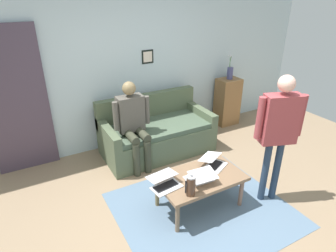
{
  "coord_description": "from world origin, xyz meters",
  "views": [
    {
      "loc": [
        1.62,
        2.11,
        2.44
      ],
      "look_at": [
        -0.03,
        -0.88,
        0.8
      ],
      "focal_mm": 31.02,
      "sensor_mm": 36.0,
      "label": 1
    }
  ],
  "objects": [
    {
      "name": "area_rug",
      "position": [
        -0.07,
        -0.08,
        0.0
      ],
      "size": [
        1.99,
        1.75,
        0.01
      ],
      "primitive_type": "cube",
      "color": "slate",
      "rests_on": "ground_plane"
    },
    {
      "name": "interior_door",
      "position": [
        1.65,
        -2.11,
        1.02
      ],
      "size": [
        0.82,
        0.09,
        2.05
      ],
      "color": "#493C4C",
      "rests_on": "ground_plane"
    },
    {
      "name": "person_seated",
      "position": [
        0.25,
        -1.41,
        0.73
      ],
      "size": [
        0.55,
        0.51,
        1.28
      ],
      "color": "#3A3C2C",
      "rests_on": "ground_plane"
    },
    {
      "name": "back_wall",
      "position": [
        -0.0,
        -2.2,
        1.35
      ],
      "size": [
        7.04,
        0.11,
        2.7
      ],
      "color": "silver",
      "rests_on": "ground_plane"
    },
    {
      "name": "flower_vase",
      "position": [
        -1.91,
        -1.93,
        1.03
      ],
      "size": [
        0.11,
        0.12,
        0.45
      ],
      "color": "#464878",
      "rests_on": "side_shelf"
    },
    {
      "name": "laptop_right",
      "position": [
        0.38,
        -0.21,
        0.47
      ],
      "size": [
        0.37,
        0.33,
        0.12
      ],
      "color": "silver",
      "rests_on": "coffee_table"
    },
    {
      "name": "laptop_left",
      "position": [
        -0.34,
        -0.28,
        0.47
      ],
      "size": [
        0.39,
        0.38,
        0.13
      ],
      "color": "silver",
      "rests_on": "coffee_table"
    },
    {
      "name": "person_standing",
      "position": [
        -0.91,
        0.13,
        1.03
      ],
      "size": [
        0.56,
        0.31,
        1.61
      ],
      "color": "#27394F",
      "rests_on": "ground_plane"
    },
    {
      "name": "couch",
      "position": [
        -0.22,
        -1.63,
        0.31
      ],
      "size": [
        1.73,
        0.88,
        0.88
      ],
      "color": "#525F45",
      "rests_on": "ground_plane"
    },
    {
      "name": "laptop_center",
      "position": [
        -0.02,
        -0.1,
        0.48
      ],
      "size": [
        0.32,
        0.32,
        0.14
      ],
      "color": "silver",
      "rests_on": "coffee_table"
    },
    {
      "name": "coffee_table",
      "position": [
        -0.07,
        -0.18,
        0.38
      ],
      "size": [
        1.03,
        0.62,
        0.43
      ],
      "color": "#816348",
      "rests_on": "ground_plane"
    },
    {
      "name": "ground_plane",
      "position": [
        0.0,
        0.0,
        0.0
      ],
      "size": [
        7.68,
        7.68,
        0.0
      ],
      "primitive_type": "plane",
      "color": "#90775B"
    },
    {
      "name": "side_shelf",
      "position": [
        -1.91,
        -1.93,
        0.45
      ],
      "size": [
        0.42,
        0.32,
        0.9
      ],
      "color": "brown",
      "rests_on": "ground_plane"
    },
    {
      "name": "french_press",
      "position": [
        0.21,
        0.05,
        0.55
      ],
      "size": [
        0.12,
        0.1,
        0.27
      ],
      "color": "#4C3323",
      "rests_on": "coffee_table"
    }
  ]
}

